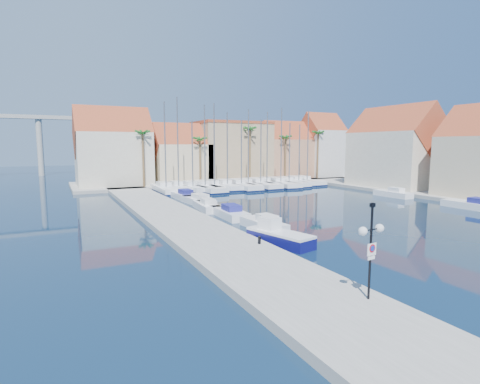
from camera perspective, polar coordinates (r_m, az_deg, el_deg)
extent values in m
plane|color=black|center=(29.28, 16.22, -7.73)|extent=(260.00, 260.00, 0.00)
cube|color=gray|center=(36.42, -9.47, -4.23)|extent=(6.00, 77.00, 0.50)
cube|color=gray|center=(75.03, -3.36, 1.70)|extent=(54.00, 16.00, 0.50)
cube|color=gray|center=(62.96, 28.49, -0.21)|extent=(12.00, 60.00, 0.50)
cylinder|color=black|center=(17.76, 19.26, -8.56)|extent=(0.11, 0.11, 4.39)
cylinder|color=black|center=(17.31, 18.82, -5.57)|extent=(0.55, 0.11, 0.05)
cylinder|color=black|center=(17.73, 19.95, -5.32)|extent=(0.55, 0.11, 0.05)
sphere|color=white|center=(17.10, 18.23, -5.69)|extent=(0.40, 0.40, 0.40)
sphere|color=white|center=(17.94, 20.50, -5.20)|extent=(0.40, 0.40, 0.40)
cube|color=black|center=(17.32, 19.54, -1.89)|extent=(0.25, 0.15, 0.18)
cube|color=white|center=(17.69, 19.44, -8.26)|extent=(0.55, 0.08, 0.55)
cylinder|color=red|center=(17.66, 19.52, -8.10)|extent=(0.37, 0.05, 0.37)
cylinder|color=#1933A5|center=(17.65, 19.55, -8.11)|extent=(0.26, 0.04, 0.26)
cube|color=white|center=(17.79, 19.39, -9.45)|extent=(0.44, 0.07, 0.15)
cylinder|color=black|center=(26.46, 2.97, -7.33)|extent=(0.21, 0.21, 0.53)
cube|color=#0E0F54|center=(28.30, 6.09, -7.15)|extent=(3.11, 5.75, 0.82)
cube|color=white|center=(28.18, 6.10, -6.16)|extent=(3.11, 5.75, 0.18)
cube|color=white|center=(28.81, 4.53, -4.82)|extent=(1.51, 1.70, 1.00)
cube|color=white|center=(33.14, 3.61, -5.02)|extent=(2.08, 5.51, 0.80)
cube|color=white|center=(32.56, 4.15, -3.98)|extent=(1.33, 1.97, 0.60)
cube|color=white|center=(38.65, -1.66, -3.25)|extent=(2.31, 6.45, 0.80)
cube|color=navy|center=(37.95, -1.30, -2.37)|extent=(1.52, 2.29, 0.60)
cube|color=white|center=(42.91, -5.10, -2.23)|extent=(2.38, 5.95, 0.80)
cube|color=white|center=(42.25, -4.89, -1.42)|extent=(1.48, 2.14, 0.60)
cube|color=white|center=(47.25, -6.39, -1.38)|extent=(2.53, 6.65, 0.80)
cube|color=white|center=(46.57, -6.08, -0.63)|extent=(1.61, 2.38, 0.60)
cube|color=white|center=(52.09, -8.52, -0.62)|extent=(2.17, 6.48, 0.80)
cube|color=navy|center=(51.39, -8.30, 0.07)|extent=(1.48, 2.28, 0.60)
cube|color=white|center=(51.05, 32.22, -1.81)|extent=(2.34, 7.21, 0.80)
cube|color=white|center=(57.94, 22.25, -0.29)|extent=(1.91, 5.68, 0.80)
cube|color=white|center=(57.50, 22.71, 0.33)|extent=(1.30, 2.00, 0.60)
cube|color=white|center=(59.45, -11.30, 0.38)|extent=(2.76, 10.03, 1.00)
cube|color=#0C183F|center=(59.48, -11.29, 0.07)|extent=(2.82, 10.09, 0.28)
cube|color=white|center=(60.32, -11.55, 1.23)|extent=(1.87, 3.03, 0.60)
cylinder|color=slate|center=(58.56, -11.34, 7.08)|extent=(0.20, 0.20, 12.88)
cube|color=white|center=(60.68, -9.45, 0.55)|extent=(2.41, 8.10, 1.00)
cube|color=#0C183F|center=(60.71, -9.44, 0.25)|extent=(2.47, 8.16, 0.28)
cube|color=white|center=(61.34, -9.71, 1.37)|extent=(1.56, 2.46, 0.60)
cylinder|color=slate|center=(59.91, -9.46, 7.57)|extent=(0.20, 0.20, 13.81)
cube|color=white|center=(60.45, -7.35, 0.57)|extent=(2.83, 8.60, 1.00)
cube|color=#0C183F|center=(60.49, -7.35, 0.27)|extent=(2.89, 8.67, 0.28)
cube|color=white|center=(61.14, -7.68, 1.39)|extent=(1.73, 2.65, 0.60)
cylinder|color=slate|center=(59.68, -7.27, 5.84)|extent=(0.20, 0.20, 10.13)
cube|color=white|center=(60.67, -5.54, 0.62)|extent=(3.77, 11.78, 1.00)
cube|color=#0C183F|center=(60.71, -5.54, 0.32)|extent=(3.84, 11.84, 0.28)
cube|color=white|center=(61.64, -6.00, 1.46)|extent=(2.34, 3.61, 0.60)
cylinder|color=slate|center=(59.75, -5.39, 7.08)|extent=(0.20, 0.20, 12.65)
cube|color=white|center=(61.91, -4.02, 0.76)|extent=(3.00, 9.05, 1.00)
cube|color=#0C183F|center=(61.95, -4.01, 0.47)|extent=(3.07, 9.12, 0.28)
cube|color=white|center=(62.67, -4.27, 1.57)|extent=(1.82, 2.79, 0.60)
cylinder|color=slate|center=(61.10, -3.94, 7.27)|extent=(0.20, 0.20, 13.03)
cube|color=white|center=(62.77, -2.08, 0.86)|extent=(2.99, 9.54, 1.00)
cube|color=#0C183F|center=(62.81, -2.08, 0.57)|extent=(3.05, 9.60, 0.28)
cube|color=white|center=(63.56, -2.39, 1.67)|extent=(1.87, 2.92, 0.60)
cylinder|color=slate|center=(61.95, -1.95, 6.64)|extent=(0.20, 0.20, 11.65)
cube|color=white|center=(63.34, -0.01, 0.93)|extent=(2.97, 11.32, 1.00)
cube|color=#0C183F|center=(63.37, -0.01, 0.64)|extent=(3.03, 11.38, 0.28)
cube|color=white|center=(64.26, -0.47, 1.73)|extent=(2.07, 3.40, 0.60)
cylinder|color=slate|center=(62.47, 0.22, 6.08)|extent=(0.20, 0.20, 10.41)
cube|color=white|center=(64.90, 1.10, 1.07)|extent=(2.25, 8.42, 1.00)
cube|color=#0C183F|center=(64.93, 1.10, 0.79)|extent=(2.31, 8.48, 0.28)
cube|color=white|center=(65.56, 0.76, 1.84)|extent=(1.55, 2.53, 0.60)
cylinder|color=slate|center=(64.16, 1.29, 7.00)|extent=(0.20, 0.20, 12.41)
cube|color=white|center=(65.55, 2.92, 1.13)|extent=(2.98, 11.30, 1.00)
cube|color=#0C183F|center=(65.59, 2.92, 0.85)|extent=(3.04, 11.36, 0.28)
cube|color=white|center=(66.45, 2.44, 1.91)|extent=(2.07, 3.39, 0.60)
cylinder|color=slate|center=(64.71, 3.20, 6.23)|extent=(0.20, 0.20, 10.69)
cube|color=white|center=(67.22, 3.96, 1.27)|extent=(2.76, 8.38, 1.00)
cube|color=#0C183F|center=(67.25, 3.96, 1.00)|extent=(2.83, 8.44, 0.28)
cube|color=white|center=(67.88, 3.66, 2.01)|extent=(1.68, 2.58, 0.60)
cylinder|color=slate|center=(66.50, 4.16, 6.87)|extent=(0.20, 0.20, 12.13)
cube|color=white|center=(67.23, 6.00, 1.25)|extent=(3.79, 11.47, 1.00)
cube|color=#0C183F|center=(67.26, 5.99, 0.98)|extent=(3.85, 11.53, 0.28)
cube|color=white|center=(68.14, 5.56, 2.01)|extent=(2.31, 3.53, 0.60)
cylinder|color=slate|center=(66.38, 6.31, 7.14)|extent=(0.20, 0.20, 12.82)
cube|color=white|center=(68.61, 7.22, 1.35)|extent=(3.19, 10.63, 1.00)
cube|color=#0C183F|center=(68.64, 7.21, 1.08)|extent=(3.26, 10.69, 0.28)
cube|color=white|center=(69.38, 6.71, 2.09)|extent=(2.05, 3.24, 0.60)
cylinder|color=slate|center=(67.85, 7.56, 6.05)|extent=(0.20, 0.20, 10.27)
cube|color=white|center=(70.50, 8.75, 1.48)|extent=(3.09, 9.35, 1.00)
cube|color=#0C183F|center=(70.53, 8.74, 1.22)|extent=(3.15, 9.41, 0.28)
cube|color=white|center=(71.21, 8.38, 2.19)|extent=(1.88, 2.88, 0.60)
cylinder|color=slate|center=(69.78, 9.03, 5.98)|extent=(0.20, 0.20, 10.10)
cube|color=white|center=(71.53, 9.94, 1.53)|extent=(2.81, 9.44, 1.00)
cube|color=#0C183F|center=(71.56, 9.93, 1.28)|extent=(2.87, 9.51, 0.28)
cube|color=white|center=(72.18, 9.49, 2.23)|extent=(1.81, 2.87, 0.60)
cylinder|color=slate|center=(70.83, 10.30, 6.97)|extent=(0.20, 0.20, 12.57)
cube|color=beige|center=(68.36, -18.70, 4.79)|extent=(12.00, 9.00, 9.00)
cube|color=brown|center=(68.35, -18.85, 8.56)|extent=(12.30, 9.00, 9.00)
cube|color=beige|center=(71.05, -9.02, 4.35)|extent=(10.00, 8.00, 7.00)
cube|color=brown|center=(70.97, -9.07, 7.17)|extent=(10.30, 8.00, 8.00)
cube|color=tan|center=(75.94, -1.30, 6.12)|extent=(14.00, 10.00, 11.00)
cube|color=brown|center=(76.05, -1.31, 10.45)|extent=(14.20, 10.20, 0.50)
cube|color=tan|center=(80.98, 6.75, 5.08)|extent=(10.00, 8.00, 8.00)
cube|color=brown|center=(80.94, 6.79, 7.91)|extent=(10.30, 8.00, 8.00)
cube|color=silver|center=(85.43, 12.21, 5.74)|extent=(8.00, 8.00, 10.00)
cube|color=brown|center=(85.47, 12.30, 9.09)|extent=(8.30, 8.00, 8.00)
cube|color=beige|center=(68.13, 22.52, 4.62)|extent=(9.00, 14.00, 9.00)
cube|color=brown|center=(68.12, 22.71, 8.40)|extent=(9.00, 14.30, 9.00)
cylinder|color=brown|center=(64.13, -14.52, 4.81)|extent=(0.36, 0.36, 9.00)
sphere|color=#1C6220|center=(64.12, -14.65, 8.69)|extent=(2.60, 2.60, 2.60)
cylinder|color=brown|center=(66.95, -6.09, 4.66)|extent=(0.36, 0.36, 8.00)
sphere|color=#1C6220|center=(66.90, -6.13, 7.95)|extent=(2.60, 2.60, 2.60)
cylinder|color=brown|center=(71.03, 1.51, 5.64)|extent=(0.36, 0.36, 10.00)
sphere|color=#1C6220|center=(71.07, 1.53, 9.55)|extent=(2.60, 2.60, 2.60)
cylinder|color=brown|center=(75.15, 6.93, 5.10)|extent=(0.36, 0.36, 8.50)
sphere|color=#1C6220|center=(75.12, 6.97, 8.23)|extent=(2.60, 2.60, 2.60)
cylinder|color=brown|center=(79.82, 11.75, 5.48)|extent=(0.36, 0.36, 9.50)
sphere|color=#1C6220|center=(79.83, 11.84, 8.79)|extent=(2.60, 2.60, 2.60)
cylinder|color=#9E9E99|center=(102.71, -28.17, 6.11)|extent=(1.40, 1.40, 14.00)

